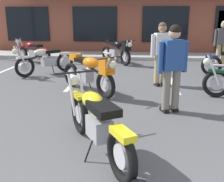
# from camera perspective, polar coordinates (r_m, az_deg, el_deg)

# --- Properties ---
(ground_plane) EXTENTS (80.00, 80.00, 0.00)m
(ground_plane) POSITION_cam_1_polar(r_m,az_deg,el_deg) (4.74, 0.72, -6.57)
(ground_plane) COLOR #515154
(sidewalk_kerb) EXTENTS (22.00, 1.80, 0.14)m
(sidewalk_kerb) POSITION_cam_1_polar(r_m,az_deg,el_deg) (12.28, 3.57, 7.65)
(sidewalk_kerb) COLOR #A8A59E
(sidewalk_kerb) RESTS_ON ground_plane
(brick_storefront_building) EXTENTS (17.44, 6.20, 3.81)m
(brick_storefront_building) POSITION_cam_1_polar(r_m,az_deg,el_deg) (16.14, 4.13, 16.12)
(brick_storefront_building) COLOR brown
(brick_storefront_building) RESTS_ON ground_plane
(painted_stall_lines) EXTENTS (14.10, 4.80, 0.01)m
(painted_stall_lines) POSITION_cam_1_polar(r_m,az_deg,el_deg) (8.74, 2.86, 3.89)
(painted_stall_lines) COLOR silver
(painted_stall_lines) RESTS_ON ground_plane
(motorcycle_foreground_classic) EXTENTS (1.32, 1.88, 0.98)m
(motorcycle_foreground_classic) POSITION_cam_1_polar(r_m,az_deg,el_deg) (3.54, -3.44, -6.52)
(motorcycle_foreground_classic) COLOR black
(motorcycle_foreground_classic) RESTS_ON ground_plane
(motorcycle_black_cruiser) EXTENTS (1.66, 1.64, 0.98)m
(motorcycle_black_cruiser) POSITION_cam_1_polar(r_m,az_deg,el_deg) (6.35, -4.90, 4.16)
(motorcycle_black_cruiser) COLOR black
(motorcycle_black_cruiser) RESTS_ON ground_plane
(motorcycle_silver_naked) EXTENTS (1.87, 1.35, 0.98)m
(motorcycle_silver_naked) POSITION_cam_1_polar(r_m,az_deg,el_deg) (11.09, -16.84, 8.19)
(motorcycle_silver_naked) COLOR black
(motorcycle_silver_naked) RESTS_ON ground_plane
(motorcycle_green_cafe_racer) EXTENTS (1.47, 1.80, 0.98)m
(motorcycle_green_cafe_racer) POSITION_cam_1_polar(r_m,az_deg,el_deg) (10.56, 1.07, 8.85)
(motorcycle_green_cafe_racer) COLOR black
(motorcycle_green_cafe_racer) RESTS_ON ground_plane
(motorcycle_orange_scrambler) EXTENTS (1.60, 1.70, 0.98)m
(motorcycle_orange_scrambler) POSITION_cam_1_polar(r_m,az_deg,el_deg) (8.80, -14.36, 6.54)
(motorcycle_orange_scrambler) COLOR black
(motorcycle_orange_scrambler) RESTS_ON ground_plane
(person_in_black_shirt) EXTENTS (0.60, 0.28, 1.68)m
(person_in_black_shirt) POSITION_cam_1_polar(r_m,az_deg,el_deg) (10.54, 22.85, 9.95)
(person_in_black_shirt) COLOR black
(person_in_black_shirt) RESTS_ON ground_plane
(person_in_shorts_foreground) EXTENTS (0.60, 0.37, 1.68)m
(person_in_shorts_foreground) POSITION_cam_1_polar(r_m,az_deg,el_deg) (5.07, 13.04, 5.71)
(person_in_shorts_foreground) COLOR black
(person_in_shorts_foreground) RESTS_ON ground_plane
(person_near_building) EXTENTS (0.60, 0.36, 1.68)m
(person_near_building) POSITION_cam_1_polar(r_m,az_deg,el_deg) (7.15, 10.71, 8.68)
(person_near_building) COLOR black
(person_near_building) RESTS_ON ground_plane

